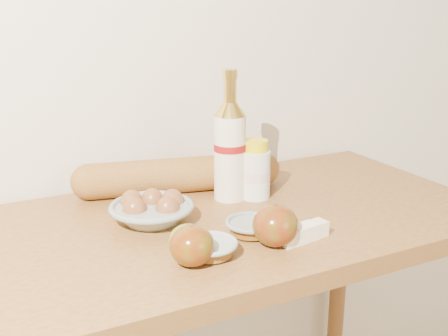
{
  "coord_description": "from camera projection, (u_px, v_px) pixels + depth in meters",
  "views": [
    {
      "loc": [
        -0.5,
        0.19,
        1.35
      ],
      "look_at": [
        0.0,
        1.15,
        1.02
      ],
      "focal_mm": 45.0,
      "sensor_mm": 36.0,
      "label": 1
    }
  ],
  "objects": [
    {
      "name": "table",
      "position": [
        218.0,
        270.0,
        1.23
      ],
      "size": [
        1.2,
        0.6,
        0.9
      ],
      "color": "#9D6A32",
      "rests_on": "ground"
    },
    {
      "name": "back_wall",
      "position": [
        156.0,
        19.0,
        1.36
      ],
      "size": [
        3.5,
        0.02,
        2.6
      ],
      "primitive_type": "cube",
      "color": "silver",
      "rests_on": "ground"
    },
    {
      "name": "syrup_bowl",
      "position": [
        251.0,
        227.0,
        1.11
      ],
      "size": [
        0.12,
        0.12,
        0.03
      ],
      "rotation": [
        0.0,
        0.0,
        0.14
      ],
      "color": "gray",
      "rests_on": "table"
    },
    {
      "name": "butter_stick",
      "position": [
        304.0,
        233.0,
        1.08
      ],
      "size": [
        0.11,
        0.05,
        0.03
      ],
      "rotation": [
        0.0,
        0.0,
        0.15
      ],
      "color": "#FFF5C5",
      "rests_on": "table"
    },
    {
      "name": "bourbon_bottle",
      "position": [
        230.0,
        148.0,
        1.28
      ],
      "size": [
        0.08,
        0.08,
        0.3
      ],
      "rotation": [
        0.0,
        0.0,
        -0.06
      ],
      "color": "#F1E7CD",
      "rests_on": "table"
    },
    {
      "name": "egg_bowl",
      "position": [
        152.0,
        210.0,
        1.17
      ],
      "size": [
        0.23,
        0.23,
        0.06
      ],
      "rotation": [
        0.0,
        0.0,
        -0.41
      ],
      "color": "gray",
      "rests_on": "table"
    },
    {
      "name": "apple_redgreen_front",
      "position": [
        192.0,
        246.0,
        0.98
      ],
      "size": [
        0.09,
        0.09,
        0.07
      ],
      "rotation": [
        0.0,
        0.0,
        0.17
      ],
      "color": "#8B0708",
      "rests_on": "table"
    },
    {
      "name": "baguette",
      "position": [
        179.0,
        175.0,
        1.34
      ],
      "size": [
        0.51,
        0.2,
        0.08
      ],
      "rotation": [
        0.0,
        0.0,
        -0.23
      ],
      "color": "#A77433",
      "rests_on": "table"
    },
    {
      "name": "cream_bottle",
      "position": [
        255.0,
        171.0,
        1.3
      ],
      "size": [
        0.09,
        0.09,
        0.14
      ],
      "rotation": [
        0.0,
        0.0,
        0.37
      ],
      "color": "white",
      "rests_on": "table"
    },
    {
      "name": "sugar_bowl",
      "position": [
        210.0,
        248.0,
        1.02
      ],
      "size": [
        0.1,
        0.1,
        0.03
      ],
      "rotation": [
        0.0,
        0.0,
        -0.01
      ],
      "color": "#98A5A1",
      "rests_on": "table"
    },
    {
      "name": "apple_redgreen_right",
      "position": [
        275.0,
        225.0,
        1.05
      ],
      "size": [
        0.11,
        0.11,
        0.08
      ],
      "rotation": [
        0.0,
        0.0,
        0.23
      ],
      "color": "maroon",
      "rests_on": "table"
    },
    {
      "name": "apple_yellowgreen",
      "position": [
        188.0,
        242.0,
        1.0
      ],
      "size": [
        0.08,
        0.08,
        0.07
      ],
      "rotation": [
        0.0,
        0.0,
        0.07
      ],
      "color": "olive",
      "rests_on": "table"
    }
  ]
}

